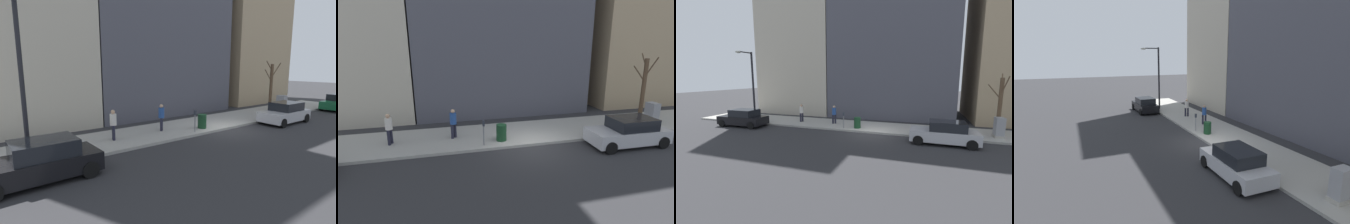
% 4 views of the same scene
% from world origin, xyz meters
% --- Properties ---
extents(ground_plane, '(120.00, 120.00, 0.00)m').
position_xyz_m(ground_plane, '(0.00, 0.00, 0.00)').
color(ground_plane, '#2B2B2D').
extents(sidewalk, '(4.00, 36.00, 0.15)m').
position_xyz_m(sidewalk, '(2.00, 0.00, 0.07)').
color(sidewalk, '#9E9B93').
rests_on(sidewalk, ground).
extents(parked_car_silver, '(1.97, 4.23, 1.52)m').
position_xyz_m(parked_car_silver, '(-1.09, -5.12, 0.74)').
color(parked_car_silver, '#B7B7BC').
rests_on(parked_car_silver, ground).
extents(parking_meter, '(0.14, 0.10, 1.35)m').
position_xyz_m(parking_meter, '(0.45, 2.43, 0.98)').
color(parking_meter, slate).
rests_on(parking_meter, sidewalk).
extents(utility_box, '(0.83, 0.61, 1.43)m').
position_xyz_m(utility_box, '(1.30, -8.83, 0.85)').
color(utility_box, '#A8A399').
rests_on(utility_box, sidewalk).
extents(bare_tree, '(1.46, 1.13, 4.49)m').
position_xyz_m(bare_tree, '(2.60, -9.09, 2.34)').
color(bare_tree, brown).
rests_on(bare_tree, sidewalk).
extents(trash_bin, '(0.56, 0.56, 0.90)m').
position_xyz_m(trash_bin, '(0.90, 1.38, 0.60)').
color(trash_bin, '#14381E').
rests_on(trash_bin, sidewalk).
extents(pedestrian_near_meter, '(0.36, 0.36, 1.66)m').
position_xyz_m(pedestrian_near_meter, '(1.95, 3.87, 1.09)').
color(pedestrian_near_meter, '#1E1E2D').
rests_on(pedestrian_near_meter, sidewalk).
extents(pedestrian_midblock, '(0.39, 0.36, 1.66)m').
position_xyz_m(pedestrian_midblock, '(1.83, 7.18, 1.09)').
color(pedestrian_midblock, '#1E1E2D').
rests_on(pedestrian_midblock, sidewalk).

